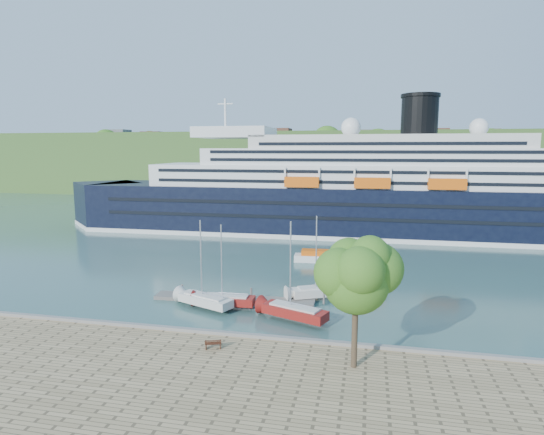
{
  "coord_description": "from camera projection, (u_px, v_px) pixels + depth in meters",
  "views": [
    {
      "loc": [
        13.61,
        -37.48,
        17.63
      ],
      "look_at": [
        -0.93,
        30.0,
        7.24
      ],
      "focal_mm": 30.0,
      "sensor_mm": 36.0,
      "label": 1
    }
  ],
  "objects": [
    {
      "name": "ground",
      "position": [
        213.0,
        343.0,
        41.69
      ],
      "size": [
        400.0,
        400.0,
        0.0
      ],
      "primitive_type": "plane",
      "color": "#315756",
      "rests_on": "ground"
    },
    {
      "name": "sailboat_white_far",
      "position": [
        320.0,
        260.0,
        53.14
      ],
      "size": [
        7.56,
        5.09,
        9.57
      ],
      "primitive_type": null,
      "rotation": [
        0.0,
        0.0,
        0.45
      ],
      "color": "silver",
      "rests_on": "ground"
    },
    {
      "name": "sailboat_extra",
      "position": [
        226.0,
        269.0,
        50.25
      ],
      "size": [
        7.08,
        2.26,
        9.03
      ],
      "primitive_type": null,
      "rotation": [
        0.0,
        0.0,
        0.05
      ],
      "color": "maroon",
      "rests_on": "ground"
    },
    {
      "name": "far_hillside",
      "position": [
        335.0,
        164.0,
        180.07
      ],
      "size": [
        400.0,
        50.0,
        24.0
      ],
      "primitive_type": "cube",
      "color": "#365923",
      "rests_on": "ground"
    },
    {
      "name": "park_bench",
      "position": [
        213.0,
        343.0,
        38.19
      ],
      "size": [
        1.55,
        1.01,
        0.92
      ],
      "primitive_type": null,
      "rotation": [
        0.0,
        0.0,
        0.32
      ],
      "color": "#3F1E12",
      "rests_on": "promenade"
    },
    {
      "name": "cruise_ship",
      "position": [
        350.0,
        166.0,
        93.9
      ],
      "size": [
        127.04,
        20.07,
        28.48
      ],
      "primitive_type": null,
      "rotation": [
        0.0,
        0.0,
        0.01
      ],
      "color": "black",
      "rests_on": "ground"
    },
    {
      "name": "sailboat_red",
      "position": [
        295.0,
        275.0,
        46.2
      ],
      "size": [
        7.97,
        4.8,
        9.97
      ],
      "primitive_type": null,
      "rotation": [
        0.0,
        0.0,
        -0.37
      ],
      "color": "maroon",
      "rests_on": "ground"
    },
    {
      "name": "sailboat_white_near",
      "position": [
        205.0,
        267.0,
        49.98
      ],
      "size": [
        7.6,
        4.66,
        9.52
      ],
      "primitive_type": null,
      "rotation": [
        0.0,
        0.0,
        -0.39
      ],
      "color": "silver",
      "rests_on": "ground"
    },
    {
      "name": "quay_coping",
      "position": [
        212.0,
        332.0,
        41.32
      ],
      "size": [
        220.0,
        0.5,
        0.3
      ],
      "primitive_type": "cube",
      "color": "slate",
      "rests_on": "promenade"
    },
    {
      "name": "promenade_tree",
      "position": [
        356.0,
        297.0,
        34.24
      ],
      "size": [
        6.76,
        6.76,
        11.19
      ],
      "primitive_type": null,
      "color": "#2D6A1C",
      "rests_on": "promenade"
    },
    {
      "name": "tender_launch",
      "position": [
        316.0,
        256.0,
        71.85
      ],
      "size": [
        6.93,
        2.77,
        1.88
      ],
      "primitive_type": null,
      "rotation": [
        0.0,
        0.0,
        0.07
      ],
      "color": "#E85C0D",
      "rests_on": "ground"
    },
    {
      "name": "floating_pontoon",
      "position": [
        234.0,
        299.0,
        53.26
      ],
      "size": [
        19.02,
        3.22,
        0.42
      ],
      "primitive_type": null,
      "rotation": [
        0.0,
        0.0,
        0.05
      ],
      "color": "slate",
      "rests_on": "ground"
    }
  ]
}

